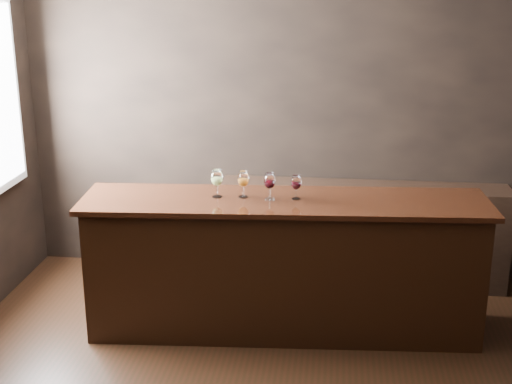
# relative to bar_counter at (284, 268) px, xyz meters

# --- Properties ---
(room_shell) EXTENTS (5.02, 4.52, 2.81)m
(room_shell) POSITION_rel_bar_counter_xyz_m (-0.19, -0.93, 1.29)
(room_shell) COLOR black
(room_shell) RESTS_ON ground
(bar_counter) EXTENTS (3.02, 0.85, 1.04)m
(bar_counter) POSITION_rel_bar_counter_xyz_m (0.00, 0.00, 0.00)
(bar_counter) COLOR black
(bar_counter) RESTS_ON ground
(bar_top) EXTENTS (3.12, 0.92, 0.04)m
(bar_top) POSITION_rel_bar_counter_xyz_m (0.00, 0.00, 0.54)
(bar_top) COLOR black
(bar_top) RESTS_ON bar_counter
(back_bar_shelf) EXTENTS (2.54, 0.40, 0.91)m
(back_bar_shelf) POSITION_rel_bar_counter_xyz_m (0.63, 0.99, -0.06)
(back_bar_shelf) COLOR black
(back_bar_shelf) RESTS_ON ground
(glass_white) EXTENTS (0.09, 0.09, 0.22)m
(glass_white) POSITION_rel_bar_counter_xyz_m (-0.52, 0.00, 0.71)
(glass_white) COLOR white
(glass_white) RESTS_ON bar_top
(glass_amber) EXTENTS (0.09, 0.09, 0.21)m
(glass_amber) POSITION_rel_bar_counter_xyz_m (-0.32, 0.02, 0.70)
(glass_amber) COLOR white
(glass_amber) RESTS_ON bar_top
(glass_red_a) EXTENTS (0.09, 0.09, 0.21)m
(glass_red_a) POSITION_rel_bar_counter_xyz_m (-0.11, -0.01, 0.70)
(glass_red_a) COLOR white
(glass_red_a) RESTS_ON bar_top
(glass_red_b) EXTENTS (0.08, 0.08, 0.19)m
(glass_red_b) POSITION_rel_bar_counter_xyz_m (0.08, 0.02, 0.69)
(glass_red_b) COLOR white
(glass_red_b) RESTS_ON bar_top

